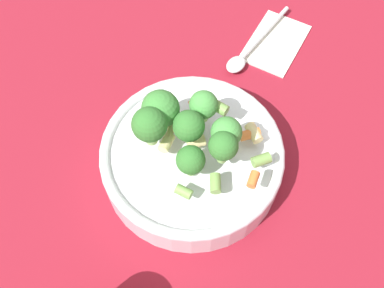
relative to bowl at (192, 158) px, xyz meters
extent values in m
plane|color=maroon|center=(0.00, 0.00, -0.03)|extent=(3.00, 3.00, 0.00)
cylinder|color=silver|center=(0.00, 0.00, -0.01)|extent=(0.24, 0.24, 0.05)
torus|color=silver|center=(0.00, 0.00, 0.02)|extent=(0.24, 0.24, 0.01)
cylinder|color=#8CB766|center=(0.03, -0.02, 0.03)|extent=(0.01, 0.01, 0.02)
sphere|color=#33722D|center=(0.03, -0.02, 0.06)|extent=(0.04, 0.04, 0.04)
cylinder|color=#8CB766|center=(0.03, 0.03, 0.05)|extent=(0.01, 0.01, 0.02)
sphere|color=#479342|center=(0.03, 0.03, 0.07)|extent=(0.04, 0.04, 0.04)
cylinder|color=#8CB766|center=(0.04, 0.02, 0.05)|extent=(0.01, 0.01, 0.02)
sphere|color=#33722D|center=(0.04, 0.02, 0.08)|extent=(0.03, 0.03, 0.03)
cylinder|color=#8CB766|center=(-0.05, -0.02, 0.04)|extent=(0.02, 0.02, 0.02)
sphere|color=#3D8438|center=(-0.05, -0.02, 0.07)|extent=(0.05, 0.05, 0.05)
cylinder|color=#8CB766|center=(-0.01, 0.00, 0.05)|extent=(0.01, 0.01, 0.01)
sphere|color=#33722D|center=(-0.01, 0.00, 0.07)|extent=(0.04, 0.04, 0.04)
cylinder|color=#8CB766|center=(-0.02, 0.03, 0.04)|extent=(0.01, 0.01, 0.02)
sphere|color=#479342|center=(-0.02, 0.03, 0.07)|extent=(0.04, 0.04, 0.04)
cylinder|color=#8CB766|center=(-0.03, -0.04, 0.05)|extent=(0.01, 0.01, 0.02)
sphere|color=#33722D|center=(-0.03, -0.04, 0.08)|extent=(0.04, 0.04, 0.04)
cylinder|color=beige|center=(0.03, 0.07, 0.04)|extent=(0.03, 0.02, 0.01)
cylinder|color=#729E4C|center=(0.07, 0.05, 0.04)|extent=(0.02, 0.02, 0.01)
cylinder|color=beige|center=(-0.02, -0.03, 0.04)|extent=(0.02, 0.03, 0.01)
cylinder|color=#729E4C|center=(0.06, -0.01, 0.04)|extent=(0.03, 0.02, 0.01)
cylinder|color=beige|center=(-0.03, -0.01, 0.04)|extent=(0.03, 0.03, 0.01)
cylinder|color=#729E4C|center=(-0.01, 0.05, 0.06)|extent=(0.03, 0.02, 0.01)
cylinder|color=beige|center=(0.00, 0.01, 0.04)|extent=(0.02, 0.03, 0.01)
cylinder|color=orange|center=(0.09, 0.03, 0.05)|extent=(0.02, 0.02, 0.01)
cylinder|color=#729E4C|center=(0.05, -0.04, 0.04)|extent=(0.02, 0.02, 0.01)
cylinder|color=orange|center=(0.03, 0.07, 0.03)|extent=(0.02, 0.03, 0.01)
cylinder|color=orange|center=(-0.05, 0.04, 0.05)|extent=(0.01, 0.02, 0.01)
cube|color=white|center=(-0.11, 0.23, -0.03)|extent=(0.12, 0.14, 0.01)
cylinder|color=silver|center=(-0.13, 0.23, -0.02)|extent=(0.05, 0.13, 0.01)
ellipsoid|color=silver|center=(-0.11, 0.15, -0.02)|extent=(0.04, 0.04, 0.01)
camera|label=1|loc=(0.23, -0.15, 0.52)|focal=42.00mm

